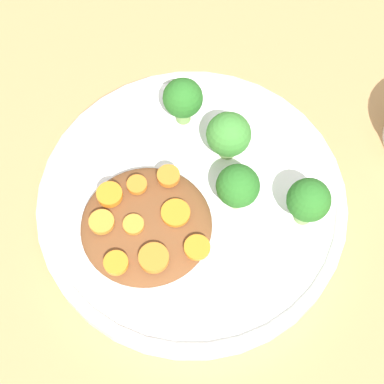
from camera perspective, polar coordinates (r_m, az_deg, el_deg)
The scene contains 16 objects.
ground_plane at distance 0.60m, azimuth -0.00°, elevation -1.49°, with size 4.00×4.00×0.00m, color tan.
plate at distance 0.59m, azimuth -0.00°, elevation -0.92°, with size 0.28×0.28×0.03m.
stew_mound at distance 0.57m, azimuth -4.08°, elevation -2.98°, with size 0.11×0.12×0.02m, color brown.
broccoli_floret_0 at distance 0.56m, azimuth 4.09°, elevation 0.46°, with size 0.04×0.04×0.05m.
broccoli_floret_1 at distance 0.60m, azimuth -0.82°, elevation 8.25°, with size 0.04×0.04×0.05m.
broccoli_floret_2 at distance 0.58m, azimuth 3.27°, elevation 5.06°, with size 0.04×0.04×0.05m.
broccoli_floret_3 at distance 0.56m, azimuth 10.30°, elevation -0.81°, with size 0.04×0.04×0.06m.
carrot_slice_0 at distance 0.56m, azimuth -8.04°, elevation -2.65°, with size 0.02×0.02×0.01m, color orange.
carrot_slice_1 at distance 0.55m, azimuth -1.47°, elevation -1.87°, with size 0.03×0.03×0.00m, color orange.
carrot_slice_2 at distance 0.57m, azimuth -2.11°, elevation 1.44°, with size 0.02×0.02×0.01m, color orange.
carrot_slice_3 at distance 0.54m, azimuth -3.42°, elevation -5.86°, with size 0.03×0.03×0.01m, color orange.
carrot_slice_4 at distance 0.55m, azimuth -5.23°, elevation -2.89°, with size 0.02×0.02×0.00m, color orange.
carrot_slice_5 at distance 0.57m, azimuth -4.92°, elevation 0.65°, with size 0.02×0.02×0.01m, color orange.
carrot_slice_6 at distance 0.54m, azimuth -6.77°, elevation -6.28°, with size 0.02×0.02×0.01m, color orange.
carrot_slice_7 at distance 0.54m, azimuth 0.46°, elevation -4.95°, with size 0.02×0.02×0.00m, color orange.
carrot_slice_8 at distance 0.57m, azimuth -7.34°, elevation -0.22°, with size 0.02×0.02×0.01m, color orange.
Camera 1 is at (-0.24, 0.07, 0.55)m, focal length 60.00 mm.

